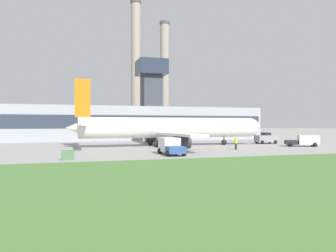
% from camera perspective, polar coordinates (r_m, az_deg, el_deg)
% --- Properties ---
extents(ground_plane, '(400.00, 400.00, 0.00)m').
position_cam_1_polar(ground_plane, '(52.45, -0.67, -3.66)').
color(ground_plane, '#999691').
extents(terminal_building, '(60.81, 13.06, 19.01)m').
position_cam_1_polar(terminal_building, '(77.91, -5.87, 0.84)').
color(terminal_building, '#9EA3AD').
rests_on(terminal_building, ground_plane).
extents(smokestack_left, '(3.63, 3.63, 44.55)m').
position_cam_1_polar(smokestack_left, '(110.36, -5.62, 10.13)').
color(smokestack_left, gray).
rests_on(smokestack_left, ground_plane).
extents(smokestack_right, '(3.38, 3.38, 38.07)m').
position_cam_1_polar(smokestack_right, '(111.06, -0.59, 8.38)').
color(smokestack_right, gray).
rests_on(smokestack_right, ground_plane).
extents(airplane, '(33.40, 32.11, 10.64)m').
position_cam_1_polar(airplane, '(54.32, 0.01, -0.39)').
color(airplane, white).
rests_on(airplane, ground_plane).
extents(pushback_tug, '(3.95, 2.76, 2.08)m').
position_cam_1_polar(pushback_tug, '(63.80, 16.69, -2.11)').
color(pushback_tug, gray).
rests_on(pushback_tug, ground_plane).
extents(baggage_truck, '(5.48, 4.11, 1.83)m').
position_cam_1_polar(baggage_truck, '(57.92, 22.66, -2.40)').
color(baggage_truck, '#232328').
rests_on(baggage_truck, ground_plane).
extents(fuel_truck, '(2.65, 5.03, 2.02)m').
position_cam_1_polar(fuel_truck, '(39.32, 0.46, -3.54)').
color(fuel_truck, '#2D4C93').
rests_on(fuel_truck, ground_plane).
extents(ground_crew_person, '(0.58, 0.58, 1.87)m').
position_cam_1_polar(ground_crew_person, '(47.95, 11.74, -2.90)').
color(ground_crew_person, '#23283D').
rests_on(ground_crew_person, ground_plane).
extents(utility_cabinet, '(1.26, 0.52, 1.01)m').
position_cam_1_polar(utility_cabinet, '(34.80, -17.06, -4.89)').
color(utility_cabinet, '#4C724C').
rests_on(utility_cabinet, ground_plane).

